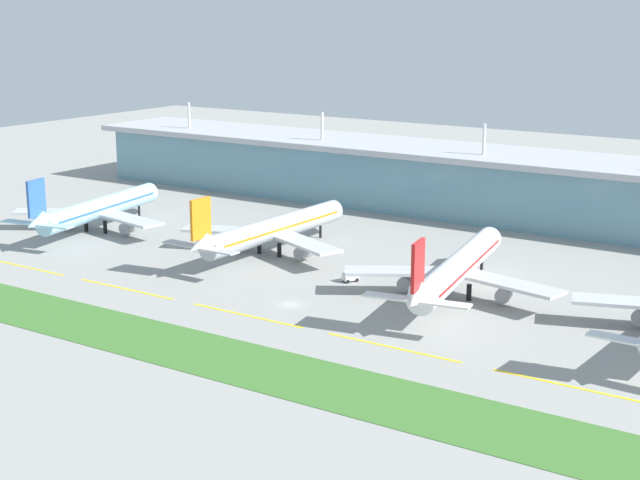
{
  "coord_description": "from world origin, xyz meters",
  "views": [
    {
      "loc": [
        111.6,
        -157.36,
        61.46
      ],
      "look_at": [
        -10.45,
        27.52,
        7.0
      ],
      "focal_mm": 53.61,
      "sensor_mm": 36.0,
      "label": 1
    }
  ],
  "objects_px": {
    "airliner_far_middle": "(457,268)",
    "airliner_nearest": "(98,209)",
    "baggage_cart": "(350,276)",
    "airliner_near_middle": "(273,229)"
  },
  "relations": [
    {
      "from": "airliner_far_middle",
      "to": "airliner_nearest",
      "type": "bearing_deg",
      "value": 179.34
    },
    {
      "from": "airliner_nearest",
      "to": "airliner_near_middle",
      "type": "xyz_separation_m",
      "value": [
        55.58,
        6.49,
        0.0
      ]
    },
    {
      "from": "airliner_nearest",
      "to": "airliner_far_middle",
      "type": "distance_m",
      "value": 110.55
    },
    {
      "from": "airliner_nearest",
      "to": "airliner_far_middle",
      "type": "xyz_separation_m",
      "value": [
        110.54,
        -1.28,
        0.01
      ]
    },
    {
      "from": "airliner_far_middle",
      "to": "baggage_cart",
      "type": "relative_size",
      "value": 16.3
    },
    {
      "from": "airliner_near_middle",
      "to": "baggage_cart",
      "type": "bearing_deg",
      "value": -19.52
    },
    {
      "from": "airliner_near_middle",
      "to": "airliner_far_middle",
      "type": "distance_m",
      "value": 55.51
    },
    {
      "from": "airliner_nearest",
      "to": "airliner_near_middle",
      "type": "relative_size",
      "value": 0.95
    },
    {
      "from": "airliner_near_middle",
      "to": "baggage_cart",
      "type": "relative_size",
      "value": 15.71
    },
    {
      "from": "airliner_near_middle",
      "to": "baggage_cart",
      "type": "distance_m",
      "value": 31.9
    }
  ]
}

